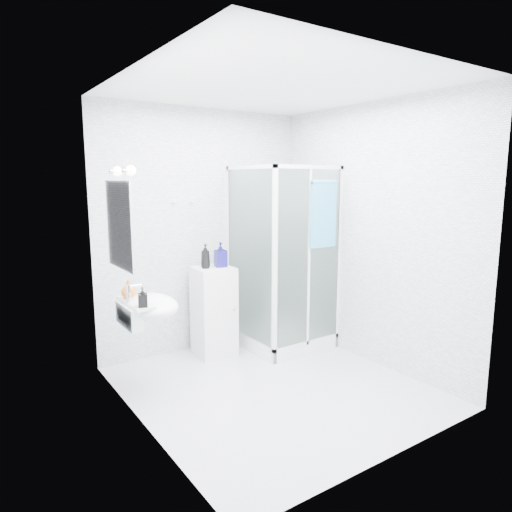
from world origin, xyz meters
TOP-DOWN VIEW (x-y plane):
  - room at (0.00, 0.00)m, footprint 2.40×2.60m
  - shower_enclosure at (0.67, 0.77)m, footprint 0.90×0.95m
  - wall_basin at (-0.99, 0.45)m, footprint 0.46×0.56m
  - mirror at (-1.19, 0.45)m, footprint 0.02×0.60m
  - vanity_lights at (-1.14, 0.45)m, footprint 0.10×0.40m
  - wall_hooks at (-0.25, 1.26)m, footprint 0.23×0.06m
  - storage_cabinet at (-0.05, 1.00)m, footprint 0.42×0.43m
  - hand_towel at (0.90, 0.37)m, footprint 0.32×0.05m
  - shampoo_bottle_a at (-0.14, 1.00)m, footprint 0.10×0.10m
  - shampoo_bottle_b at (0.04, 0.99)m, footprint 0.14×0.14m
  - soap_dispenser_orange at (-1.09, 0.59)m, footprint 0.13×0.13m
  - soap_dispenser_black at (-1.09, 0.26)m, footprint 0.09×0.09m

SIDE VIEW (x-z plane):
  - shower_enclosure at x=0.67m, z-range -0.55..1.45m
  - storage_cabinet at x=-0.05m, z-range 0.00..0.95m
  - wall_basin at x=-0.99m, z-range 0.62..0.97m
  - soap_dispenser_orange at x=-1.09m, z-range 0.86..1.02m
  - soap_dispenser_black at x=-1.09m, z-range 0.86..1.02m
  - shampoo_bottle_a at x=-0.14m, z-range 0.95..1.20m
  - shampoo_bottle_b at x=0.04m, z-range 0.95..1.21m
  - room at x=0.00m, z-range 0.00..2.60m
  - mirror at x=-1.19m, z-range 1.15..1.85m
  - hand_towel at x=0.90m, z-range 1.18..1.87m
  - wall_hooks at x=-0.25m, z-range 1.60..1.64m
  - vanity_lights at x=-1.14m, z-range 1.88..1.96m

